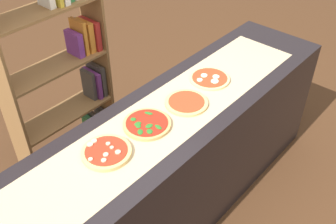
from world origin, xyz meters
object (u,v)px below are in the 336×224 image
(pizza_mushroom_0, at_px, (106,152))
(pizza_spinach_1, at_px, (147,124))
(bookshelf, at_px, (66,58))
(pizza_mozzarella_3, at_px, (210,79))
(pizza_plain_2, at_px, (186,103))

(pizza_mushroom_0, xyz_separation_m, pizza_spinach_1, (0.29, -0.00, -0.00))
(pizza_spinach_1, relative_size, bookshelf, 0.16)
(pizza_mozzarella_3, bearing_deg, pizza_spinach_1, -178.91)
(pizza_mozzarella_3, distance_m, bookshelf, 1.02)
(pizza_mushroom_0, height_order, pizza_spinach_1, pizza_mushroom_0)
(pizza_plain_2, height_order, bookshelf, bookshelf)
(pizza_plain_2, xyz_separation_m, pizza_mozzarella_3, (0.29, 0.05, 0.00))
(pizza_mushroom_0, relative_size, pizza_plain_2, 1.00)
(pizza_mushroom_0, bearing_deg, bookshelf, 64.13)
(pizza_mushroom_0, distance_m, bookshelf, 1.05)
(pizza_mushroom_0, xyz_separation_m, bookshelf, (0.46, 0.95, -0.04))
(pizza_mushroom_0, relative_size, bookshelf, 0.15)
(pizza_mushroom_0, height_order, pizza_mozzarella_3, pizza_mushroom_0)
(pizza_mozzarella_3, xyz_separation_m, bookshelf, (-0.41, 0.94, -0.04))
(pizza_spinach_1, bearing_deg, pizza_mushroom_0, 179.86)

